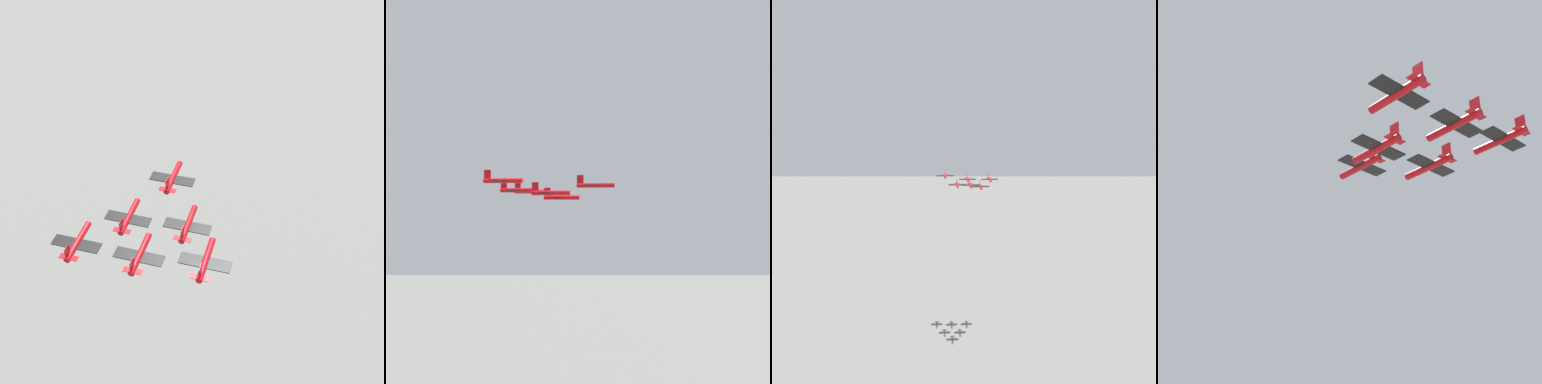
% 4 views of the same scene
% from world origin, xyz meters
% --- Properties ---
extents(jet_0, '(9.55, 9.73, 3.47)m').
position_xyz_m(jet_0, '(-55.58, -15.42, 145.76)').
color(jet_0, '#B20C14').
extents(jet_1, '(9.55, 9.73, 3.47)m').
position_xyz_m(jet_1, '(-54.87, -28.06, 142.48)').
color(jet_1, '#B20C14').
extents(jet_2, '(9.55, 9.73, 3.47)m').
position_xyz_m(jet_2, '(-44.19, -20.94, 143.67)').
color(jet_2, '#B20C14').
extents(jet_3, '(9.55, 9.73, 3.47)m').
position_xyz_m(jet_3, '(-54.15, -40.69, 144.33)').
color(jet_3, '#B20C14').
extents(jet_4, '(9.55, 9.73, 3.47)m').
position_xyz_m(jet_4, '(-43.48, -33.57, 144.51)').
color(jet_4, '#B20C14').
extents(jet_5, '(9.55, 9.73, 3.47)m').
position_xyz_m(jet_5, '(-32.80, -26.45, 146.73)').
color(jet_5, '#B20C14').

